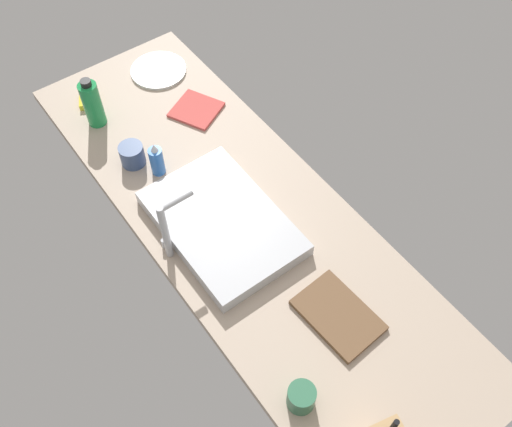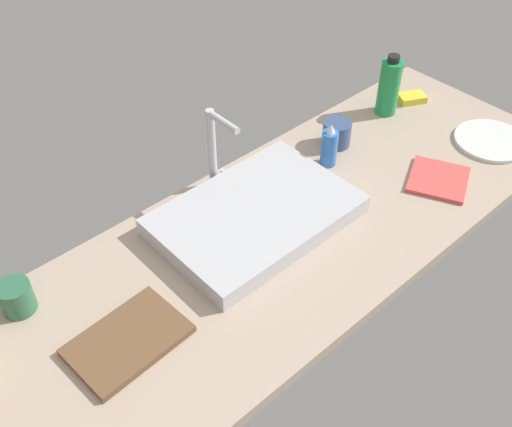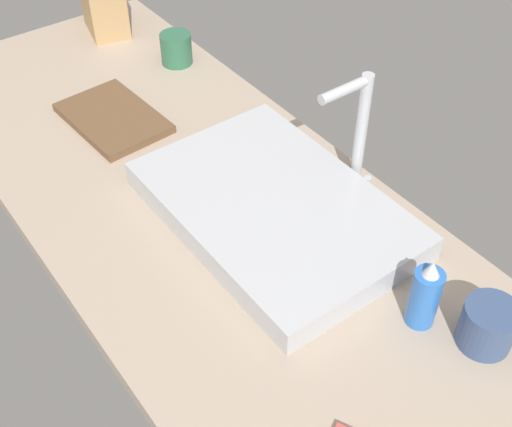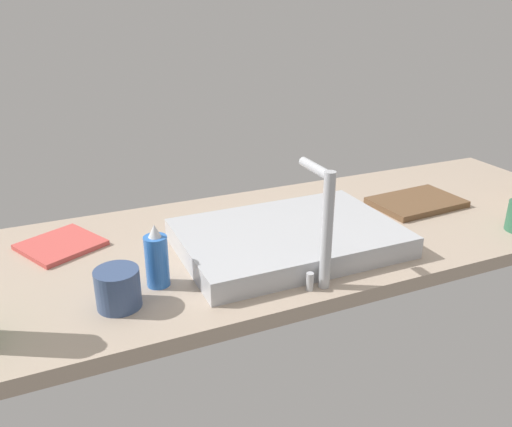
{
  "view_description": "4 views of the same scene",
  "coord_description": "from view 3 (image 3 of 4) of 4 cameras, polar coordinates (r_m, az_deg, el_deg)",
  "views": [
    {
      "loc": [
        -93.09,
        62.65,
        164.42
      ],
      "look_at": [
        -5.33,
        -2.1,
        9.24
      ],
      "focal_mm": 40.27,
      "sensor_mm": 36.0,
      "label": 1
    },
    {
      "loc": [
        -80.8,
        -80.86,
        117.33
      ],
      "look_at": [
        -3.01,
        4.62,
        10.97
      ],
      "focal_mm": 42.64,
      "sensor_mm": 36.0,
      "label": 2
    },
    {
      "loc": [
        72.66,
        -50.24,
        93.33
      ],
      "look_at": [
        2.6,
        1.74,
        10.48
      ],
      "focal_mm": 46.62,
      "sensor_mm": 36.0,
      "label": 3
    },
    {
      "loc": [
        53.79,
        110.45,
        61.2
      ],
      "look_at": [
        4.5,
        -1.71,
        9.65
      ],
      "focal_mm": 36.5,
      "sensor_mm": 36.0,
      "label": 4
    }
  ],
  "objects": [
    {
      "name": "cutting_board",
      "position": [
        1.57,
        -12.16,
        8.02
      ],
      "size": [
        26.73,
        18.76,
        1.8
      ],
      "primitive_type": "cube",
      "rotation": [
        0.0,
        0.0,
        0.06
      ],
      "color": "brown",
      "rests_on": "countertop_slab"
    },
    {
      "name": "coffee_mug",
      "position": [
        1.75,
        -6.86,
        13.86
      ],
      "size": [
        7.96,
        7.96,
        7.91
      ],
      "primitive_type": "cylinder",
      "color": "#2D6647",
      "rests_on": "countertop_slab"
    },
    {
      "name": "sink_basin",
      "position": [
        1.28,
        1.51,
        0.46
      ],
      "size": [
        52.74,
        35.57,
        5.28
      ],
      "primitive_type": "cube",
      "color": "#B7BABF",
      "rests_on": "countertop_slab"
    },
    {
      "name": "soap_bottle",
      "position": [
        1.12,
        14.28,
        -6.86
      ],
      "size": [
        5.0,
        5.0,
        14.16
      ],
      "color": "blue",
      "rests_on": "countertop_slab"
    },
    {
      "name": "countertop_slab",
      "position": [
        1.27,
        -1.33,
        -2.53
      ],
      "size": [
        198.86,
        65.42,
        3.5
      ],
      "primitive_type": "cube",
      "color": "tan",
      "rests_on": "ground"
    },
    {
      "name": "ceramic_cup",
      "position": [
        1.13,
        19.27,
        -9.07
      ],
      "size": [
        8.93,
        8.93,
        8.14
      ],
      "primitive_type": "cylinder",
      "color": "#384C75",
      "rests_on": "countertop_slab"
    },
    {
      "name": "faucet",
      "position": [
        1.29,
        8.73,
        7.36
      ],
      "size": [
        5.5,
        12.32,
        25.87
      ],
      "color": "#B7BABF",
      "rests_on": "countertop_slab"
    }
  ]
}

